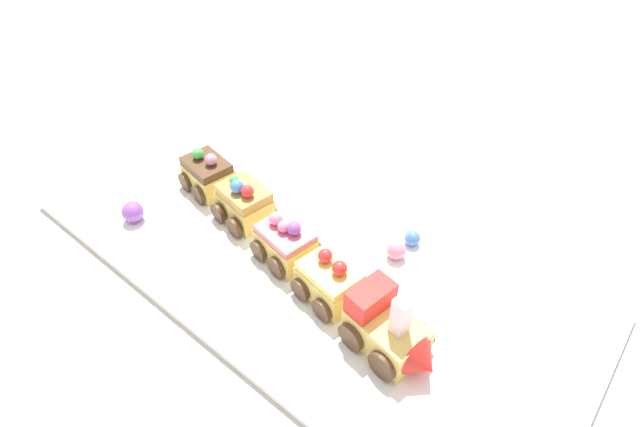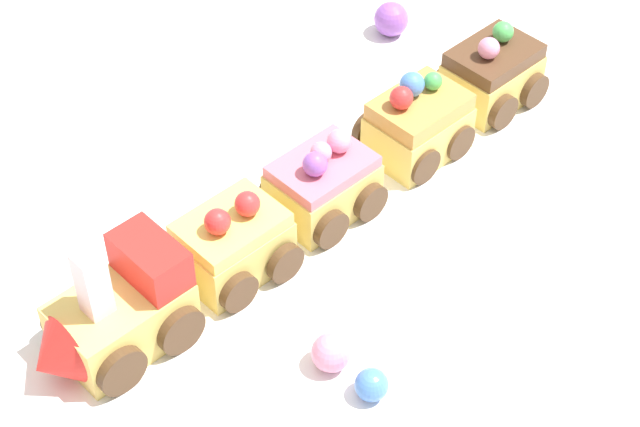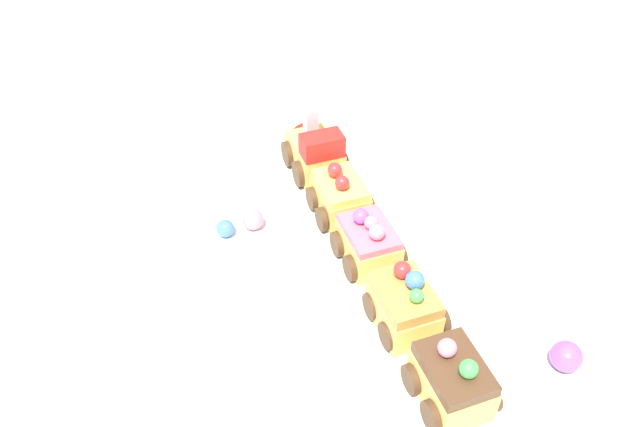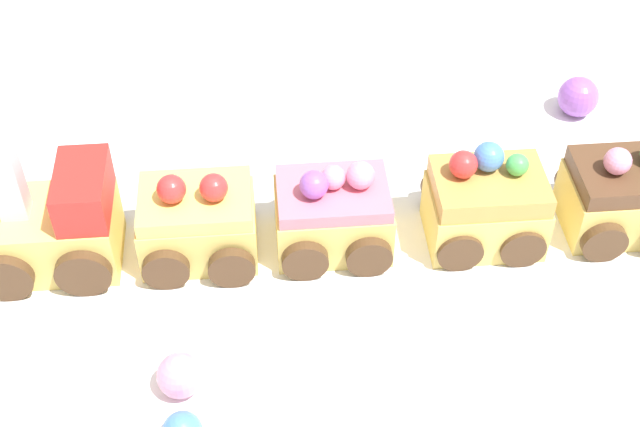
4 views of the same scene
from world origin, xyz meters
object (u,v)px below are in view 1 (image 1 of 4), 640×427
(cake_car_strawberry, at_px, (286,243))
(cake_car_chocolate, at_px, (208,175))
(cake_car_caramel, at_px, (243,204))
(gumball_blue, at_px, (412,238))
(cake_car_lemon, at_px, (330,282))
(gumball_purple, at_px, (133,212))
(cake_train_locomotive, at_px, (391,333))
(gumball_pink, at_px, (396,250))

(cake_car_strawberry, bearing_deg, cake_car_chocolate, -179.96)
(cake_car_caramel, xyz_separation_m, gumball_blue, (0.21, 0.11, -0.02))
(cake_car_lemon, distance_m, gumball_blue, 0.15)
(cake_car_strawberry, xyz_separation_m, cake_car_caramel, (-0.10, 0.02, 0.00))
(gumball_purple, bearing_deg, cake_train_locomotive, 7.72)
(cake_car_strawberry, bearing_deg, gumball_pink, 48.58)
(cake_train_locomotive, relative_size, cake_car_caramel, 1.42)
(cake_car_lemon, bearing_deg, gumball_purple, -157.02)
(cake_car_chocolate, height_order, gumball_pink, cake_car_chocolate)
(cake_train_locomotive, bearing_deg, cake_car_lemon, 179.90)
(cake_car_caramel, distance_m, gumball_purple, 0.16)
(cake_car_caramel, bearing_deg, cake_car_lemon, 0.10)
(cake_car_lemon, height_order, gumball_purple, cake_car_lemon)
(cake_train_locomotive, relative_size, gumball_pink, 4.39)
(cake_car_caramel, relative_size, cake_car_chocolate, 1.00)
(cake_car_strawberry, relative_size, gumball_purple, 2.62)
(cake_car_chocolate, bearing_deg, gumball_pink, 20.76)
(gumball_pink, bearing_deg, gumball_purple, -151.80)
(cake_train_locomotive, height_order, cake_car_chocolate, cake_train_locomotive)
(cake_train_locomotive, relative_size, cake_car_chocolate, 1.42)
(cake_car_strawberry, distance_m, gumball_purple, 0.24)
(gumball_blue, xyz_separation_m, gumball_purple, (-0.34, -0.21, 0.00))
(cake_car_strawberry, xyz_separation_m, cake_car_chocolate, (-0.19, 0.03, 0.00))
(cake_train_locomotive, xyz_separation_m, gumball_purple, (-0.40, -0.05, -0.01))
(cake_car_lemon, bearing_deg, cake_car_strawberry, -179.96)
(gumball_blue, bearing_deg, gumball_pink, -96.42)
(cake_train_locomotive, distance_m, gumball_blue, 0.17)
(cake_car_caramel, xyz_separation_m, gumball_purple, (-0.12, -0.10, -0.01))
(cake_car_lemon, xyz_separation_m, cake_car_chocolate, (-0.28, 0.05, 0.00))
(cake_car_strawberry, distance_m, gumball_blue, 0.17)
(cake_car_caramel, distance_m, gumball_blue, 0.24)
(cake_car_strawberry, relative_size, cake_car_chocolate, 1.00)
(cake_car_chocolate, relative_size, gumball_pink, 3.09)
(gumball_pink, bearing_deg, cake_car_lemon, -104.70)
(cake_train_locomotive, distance_m, cake_car_caramel, 0.29)
(gumball_blue, bearing_deg, cake_car_lemon, -102.70)
(cake_train_locomotive, distance_m, cake_car_strawberry, 0.19)
(cake_train_locomotive, height_order, gumball_blue, cake_train_locomotive)
(gumball_blue, distance_m, gumball_pink, 0.04)
(cake_train_locomotive, distance_m, gumball_purple, 0.41)
(gumball_blue, relative_size, gumball_purple, 0.71)
(cake_car_strawberry, bearing_deg, gumball_purple, -148.70)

